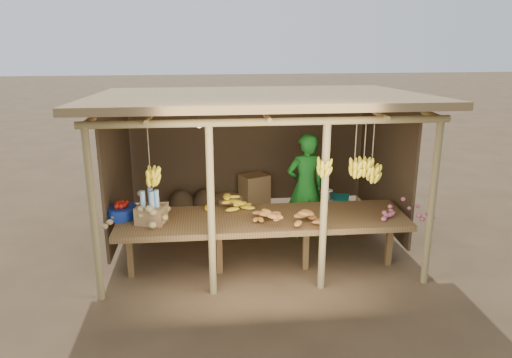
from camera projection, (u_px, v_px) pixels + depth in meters
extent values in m
plane|color=brown|center=(256.00, 242.00, 7.88)|extent=(60.00, 60.00, 0.00)
cylinder|color=#9A854F|center=(93.00, 216.00, 5.93)|extent=(0.09, 0.09, 2.20)
cylinder|color=#9A854F|center=(432.00, 205.00, 6.34)|extent=(0.09, 0.09, 2.20)
cylinder|color=#9A854F|center=(129.00, 155.00, 8.79)|extent=(0.09, 0.09, 2.20)
cylinder|color=#9A854F|center=(361.00, 150.00, 9.19)|extent=(0.09, 0.09, 2.20)
cylinder|color=#9A854F|center=(211.00, 212.00, 6.07)|extent=(0.09, 0.09, 2.20)
cylinder|color=#9A854F|center=(324.00, 208.00, 6.20)|extent=(0.09, 0.09, 2.20)
cylinder|color=#9A854F|center=(269.00, 122.00, 5.82)|extent=(4.40, 0.09, 0.09)
cylinder|color=#9A854F|center=(247.00, 91.00, 8.67)|extent=(4.40, 0.09, 0.09)
cube|color=#987547|center=(256.00, 97.00, 7.22)|extent=(4.70, 3.50, 0.28)
cube|color=#483621|center=(248.00, 147.00, 8.94)|extent=(4.20, 0.04, 1.98)
cube|color=#483621|center=(118.00, 169.00, 7.52)|extent=(0.04, 2.40, 1.98)
cube|color=#483621|center=(385.00, 162.00, 7.92)|extent=(0.04, 2.40, 1.98)
cube|color=brown|center=(263.00, 220.00, 6.76)|extent=(3.90, 1.05, 0.08)
cube|color=brown|center=(130.00, 252.00, 6.70)|extent=(0.08, 0.08, 0.72)
cube|color=brown|center=(219.00, 249.00, 6.82)|extent=(0.08, 0.08, 0.72)
cube|color=brown|center=(306.00, 245.00, 6.93)|extent=(0.08, 0.08, 0.72)
cube|color=brown|center=(389.00, 241.00, 7.05)|extent=(0.08, 0.08, 0.72)
cylinder|color=navy|center=(122.00, 212.00, 6.71)|extent=(0.42, 0.42, 0.15)
cube|color=olive|center=(151.00, 214.00, 6.52)|extent=(0.43, 0.37, 0.23)
imported|color=#186F1D|center=(306.00, 186.00, 7.90)|extent=(0.68, 0.51, 1.70)
cube|color=brown|center=(329.00, 215.00, 8.33)|extent=(0.67, 0.61, 0.51)
cube|color=#0D8F90|center=(330.00, 199.00, 8.25)|extent=(0.74, 0.69, 0.05)
cube|color=olive|center=(254.00, 205.00, 8.97)|extent=(0.58, 0.53, 0.37)
cube|color=olive|center=(254.00, 185.00, 8.87)|extent=(0.58, 0.53, 0.37)
cube|color=olive|center=(226.00, 205.00, 8.93)|extent=(0.58, 0.53, 0.37)
ellipsoid|color=#483621|center=(181.00, 204.00, 8.82)|extent=(0.46, 0.46, 0.62)
ellipsoid|color=#483621|center=(205.00, 203.00, 8.86)|extent=(0.46, 0.46, 0.62)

